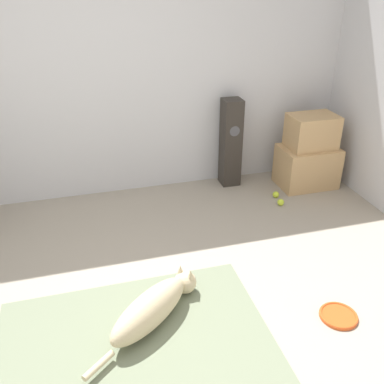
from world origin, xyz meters
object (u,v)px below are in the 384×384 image
object	(u,v)px
floor_speaker	(231,143)
tennis_ball_near_speaker	(281,202)
frisbee	(338,316)
cardboard_box_lower	(307,166)
tennis_ball_by_boxes	(276,195)
dog	(154,307)
cardboard_box_upper	(312,131)

from	to	relation	value
floor_speaker	tennis_ball_near_speaker	distance (m)	0.81
frisbee	cardboard_box_lower	distance (m)	2.01
tennis_ball_near_speaker	tennis_ball_by_boxes	bearing A→B (deg)	81.48
dog	cardboard_box_upper	size ratio (longest dim) A/B	1.75
cardboard_box_upper	floor_speaker	distance (m)	0.84
dog	cardboard_box_upper	world-z (taller)	cardboard_box_upper
floor_speaker	tennis_ball_by_boxes	bearing A→B (deg)	-52.49
cardboard_box_upper	tennis_ball_near_speaker	size ratio (longest dim) A/B	7.25
frisbee	tennis_ball_near_speaker	world-z (taller)	tennis_ball_near_speaker
cardboard_box_upper	frisbee	bearing A→B (deg)	-112.51
dog	frisbee	distance (m)	1.25
frisbee	cardboard_box_upper	world-z (taller)	cardboard_box_upper
frisbee	cardboard_box_upper	bearing A→B (deg)	67.49
frisbee	cardboard_box_lower	size ratio (longest dim) A/B	0.43
tennis_ball_near_speaker	floor_speaker	bearing A→B (deg)	117.73
cardboard_box_lower	tennis_ball_near_speaker	distance (m)	0.60
dog	frisbee	world-z (taller)	dog
cardboard_box_lower	tennis_ball_near_speaker	size ratio (longest dim) A/B	8.99
dog	floor_speaker	bearing A→B (deg)	56.81
floor_speaker	dog	bearing A→B (deg)	-123.19
cardboard_box_lower	dog	bearing A→B (deg)	-141.62
tennis_ball_by_boxes	tennis_ball_near_speaker	xyz separation A→B (m)	(-0.02, -0.16, 0.00)
dog	tennis_ball_near_speaker	world-z (taller)	dog
dog	cardboard_box_upper	xyz separation A→B (m)	(1.98, 1.57, 0.47)
cardboard_box_lower	floor_speaker	size ratio (longest dim) A/B	0.64
frisbee	tennis_ball_near_speaker	size ratio (longest dim) A/B	3.88
tennis_ball_by_boxes	cardboard_box_upper	bearing A→B (deg)	24.28
dog	tennis_ball_by_boxes	size ratio (longest dim) A/B	12.73
cardboard_box_upper	tennis_ball_near_speaker	distance (m)	0.82
floor_speaker	cardboard_box_upper	bearing A→B (deg)	-17.52
tennis_ball_by_boxes	dog	bearing A→B (deg)	-138.25
frisbee	floor_speaker	xyz separation A→B (m)	(-0.02, 2.11, 0.45)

